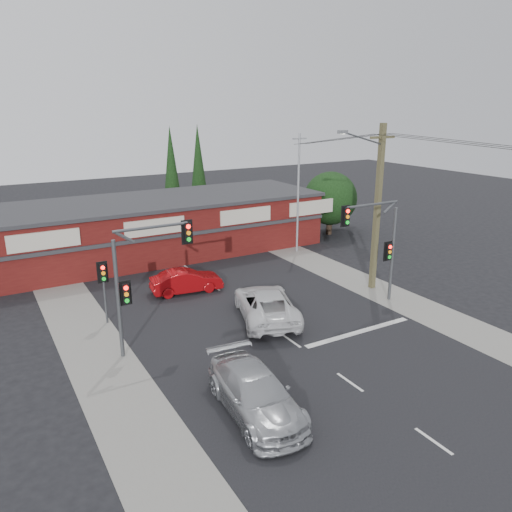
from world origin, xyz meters
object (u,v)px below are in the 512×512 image
silver_suv (255,393)px  shop_building (151,227)px  red_sedan (186,281)px  utility_pole (376,203)px  white_suv (266,304)px

silver_suv → shop_building: shop_building is taller
red_sedan → utility_pole: bearing=-109.6°
white_suv → shop_building: bearing=-65.8°
silver_suv → red_sedan: (2.59, 12.90, -0.10)m
red_sedan → utility_pole: 12.34m
red_sedan → utility_pole: (10.20, -5.13, 4.68)m
white_suv → utility_pole: bearing=-156.2°
white_suv → silver_suv: bearing=75.3°
shop_building → silver_suv: bearing=-99.0°
silver_suv → shop_building: (3.43, 21.77, 1.32)m
utility_pole → shop_building: bearing=123.8°
shop_building → utility_pole: size_ratio=2.73×
white_suv → red_sedan: size_ratio=1.38×
silver_suv → shop_building: size_ratio=0.20×
shop_building → utility_pole: (9.36, -14.00, 3.26)m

